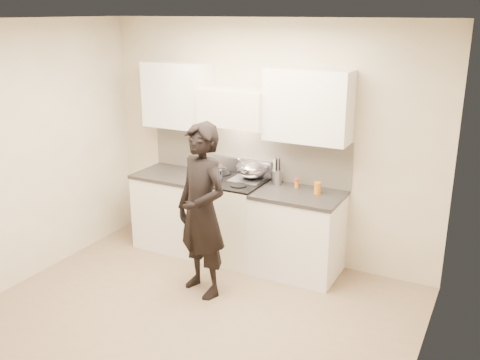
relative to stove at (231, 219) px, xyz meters
name	(u,v)px	position (x,y,z in m)	size (l,w,h in m)	color
ground_plane	(187,323)	(0.30, -1.42, -0.47)	(4.00, 4.00, 0.00)	#8B735A
room_shell	(198,146)	(0.24, -1.05, 1.12)	(4.04, 3.54, 2.70)	beige
stove	(231,219)	(0.00, 0.00, 0.00)	(0.76, 0.65, 0.96)	silver
counter_right	(298,233)	(0.83, 0.00, -0.01)	(0.92, 0.67, 0.92)	white
counter_left	(174,209)	(-0.78, 0.00, -0.01)	(0.82, 0.67, 0.92)	white
wok	(252,170)	(0.20, 0.14, 0.58)	(0.36, 0.45, 0.29)	#A09EAF
stock_pot	(211,172)	(-0.18, -0.12, 0.57)	(0.35, 0.30, 0.16)	#A09EAF
utensil_crock	(277,176)	(0.49, 0.17, 0.54)	(0.11, 0.11, 0.30)	#A1A3B8
spice_jar	(297,183)	(0.74, 0.16, 0.50)	(0.04, 0.04, 0.10)	orange
oil_glass	(317,188)	(1.01, 0.06, 0.51)	(0.07, 0.07, 0.13)	#C16C15
person	(202,211)	(0.13, -0.84, 0.41)	(0.64, 0.42, 1.76)	black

